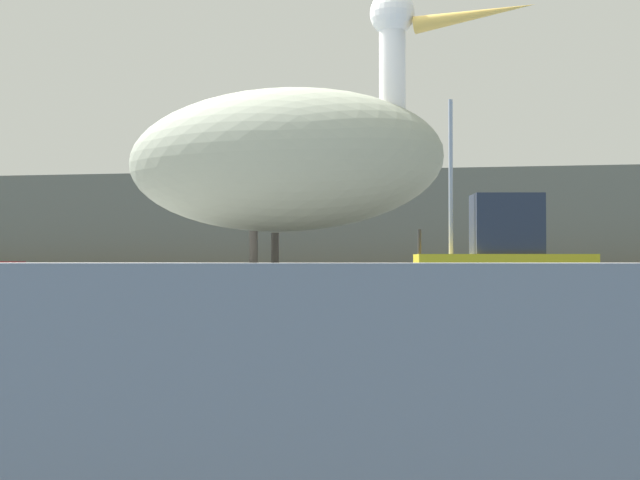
{
  "coord_description": "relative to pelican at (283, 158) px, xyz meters",
  "views": [
    {
      "loc": [
        1.44,
        -2.89,
        0.9
      ],
      "look_at": [
        -1.44,
        13.78,
        1.31
      ],
      "focal_mm": 50.06,
      "sensor_mm": 36.0,
      "label": 1
    }
  ],
  "objects": [
    {
      "name": "pelican",
      "position": [
        0.0,
        0.0,
        0.0
      ],
      "size": [
        1.51,
        0.75,
        0.93
      ],
      "rotation": [
        0.0,
        0.0,
        -0.15
      ],
      "color": "gray",
      "rests_on": "pier_dock"
    },
    {
      "name": "mooring_buoy",
      "position": [
        -6.45,
        12.49,
        -0.9
      ],
      "size": [
        0.72,
        0.72,
        0.72
      ],
      "primitive_type": "sphere",
      "color": "yellow",
      "rests_on": "ground"
    },
    {
      "name": "hillside_backdrop",
      "position": [
        -0.78,
        78.94,
        3.11
      ],
      "size": [
        140.0,
        14.58,
        8.75
      ],
      "primitive_type": "cube",
      "color": "#7F755B",
      "rests_on": "ground"
    },
    {
      "name": "fishing_boat_yellow",
      "position": [
        1.51,
        22.4,
        -0.25
      ],
      "size": [
        5.11,
        2.43,
        5.47
      ],
      "rotation": [
        0.0,
        0.0,
        3.31
      ],
      "color": "yellow",
      "rests_on": "ground"
    },
    {
      "name": "pier_dock",
      "position": [
        -0.01,
        0.0,
        -0.82
      ],
      "size": [
        3.19,
        2.06,
        0.89
      ],
      "primitive_type": "cube",
      "color": "gray",
      "rests_on": "ground"
    }
  ]
}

